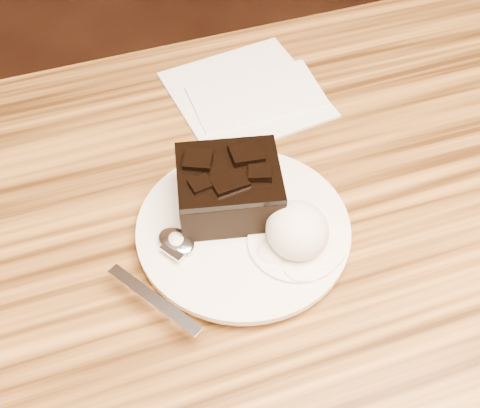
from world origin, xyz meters
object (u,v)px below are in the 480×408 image
object	(u,v)px
plate	(243,232)
napkin	(246,93)
spoon	(176,242)
brownie	(229,190)
ice_cream_scoop	(297,230)

from	to	relation	value
plate	napkin	distance (m)	0.21
spoon	napkin	world-z (taller)	spoon
plate	napkin	world-z (taller)	plate
brownie	napkin	size ratio (longest dim) A/B	0.59
plate	spoon	world-z (taller)	spoon
ice_cream_scoop	plate	bearing A→B (deg)	139.07
napkin	spoon	bearing A→B (deg)	-125.14
plate	spoon	distance (m)	0.07
plate	brownie	size ratio (longest dim) A/B	2.14
ice_cream_scoop	napkin	size ratio (longest dim) A/B	0.38
spoon	plate	bearing A→B (deg)	-32.30
ice_cream_scoop	napkin	xyz separation A→B (m)	(0.03, 0.23, -0.03)
napkin	ice_cream_scoop	bearing A→B (deg)	-97.81
ice_cream_scoop	spoon	size ratio (longest dim) A/B	0.40
brownie	spoon	bearing A→B (deg)	-154.34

